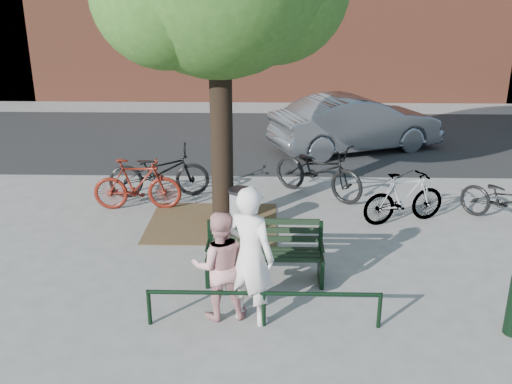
{
  "coord_description": "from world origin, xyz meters",
  "views": [
    {
      "loc": [
        0.06,
        -7.65,
        4.21
      ],
      "look_at": [
        -0.16,
        1.0,
        1.07
      ],
      "focal_mm": 40.0,
      "sensor_mm": 36.0,
      "label": 1
    }
  ],
  "objects_px": {
    "person_right": "(219,266)",
    "litter_bin": "(240,211)",
    "parked_car": "(356,124)",
    "bicycle_c": "(318,170)",
    "park_bench": "(265,250)",
    "person_left": "(250,256)"
  },
  "relations": [
    {
      "from": "park_bench",
      "to": "parked_car",
      "type": "bearing_deg",
      "value": 71.98
    },
    {
      "from": "bicycle_c",
      "to": "parked_car",
      "type": "xyz_separation_m",
      "value": [
        1.27,
        3.55,
        0.18
      ]
    },
    {
      "from": "litter_bin",
      "to": "bicycle_c",
      "type": "xyz_separation_m",
      "value": [
        1.54,
        1.99,
        0.14
      ]
    },
    {
      "from": "person_right",
      "to": "parked_car",
      "type": "xyz_separation_m",
      "value": [
        2.94,
        8.27,
        -0.0
      ]
    },
    {
      "from": "parked_car",
      "to": "bicycle_c",
      "type": "bearing_deg",
      "value": 138.38
    },
    {
      "from": "person_right",
      "to": "litter_bin",
      "type": "xyz_separation_m",
      "value": [
        0.13,
        2.74,
        -0.33
      ]
    },
    {
      "from": "person_right",
      "to": "person_left",
      "type": "bearing_deg",
      "value": 158.82
    },
    {
      "from": "litter_bin",
      "to": "parked_car",
      "type": "bearing_deg",
      "value": 63.1
    },
    {
      "from": "park_bench",
      "to": "parked_car",
      "type": "distance_m",
      "value": 7.6
    },
    {
      "from": "park_bench",
      "to": "bicycle_c",
      "type": "relative_size",
      "value": 0.8
    },
    {
      "from": "person_left",
      "to": "litter_bin",
      "type": "bearing_deg",
      "value": -54.65
    },
    {
      "from": "person_right",
      "to": "bicycle_c",
      "type": "xyz_separation_m",
      "value": [
        1.67,
        4.72,
        -0.18
      ]
    },
    {
      "from": "person_right",
      "to": "litter_bin",
      "type": "relative_size",
      "value": 1.79
    },
    {
      "from": "park_bench",
      "to": "person_left",
      "type": "relative_size",
      "value": 0.92
    },
    {
      "from": "park_bench",
      "to": "bicycle_c",
      "type": "height_order",
      "value": "bicycle_c"
    },
    {
      "from": "person_left",
      "to": "parked_car",
      "type": "xyz_separation_m",
      "value": [
        2.53,
        8.35,
        -0.19
      ]
    },
    {
      "from": "litter_bin",
      "to": "parked_car",
      "type": "distance_m",
      "value": 6.22
    },
    {
      "from": "litter_bin",
      "to": "bicycle_c",
      "type": "bearing_deg",
      "value": 52.29
    },
    {
      "from": "person_left",
      "to": "parked_car",
      "type": "height_order",
      "value": "person_left"
    },
    {
      "from": "person_left",
      "to": "person_right",
      "type": "height_order",
      "value": "person_left"
    },
    {
      "from": "park_bench",
      "to": "parked_car",
      "type": "height_order",
      "value": "parked_car"
    },
    {
      "from": "bicycle_c",
      "to": "parked_car",
      "type": "distance_m",
      "value": 3.78
    }
  ]
}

